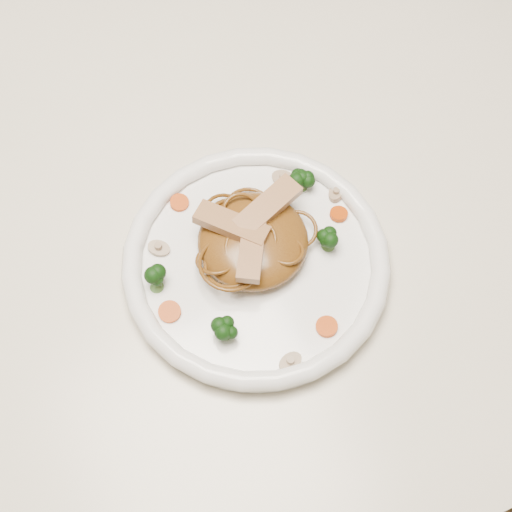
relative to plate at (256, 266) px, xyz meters
name	(u,v)px	position (x,y,z in m)	size (l,w,h in m)	color
ground	(203,405)	(-0.07, 0.09, -0.76)	(4.00, 4.00, 0.00)	#50321B
table	(167,261)	(-0.07, 0.09, -0.11)	(1.20, 0.80, 0.75)	#ECE1C8
plate	(256,266)	(0.00, 0.00, 0.00)	(0.27, 0.27, 0.02)	white
noodle_mound	(253,241)	(0.00, 0.02, 0.02)	(0.11, 0.11, 0.04)	brown
chicken_a	(267,207)	(0.03, 0.04, 0.04)	(0.08, 0.02, 0.01)	tan
chicken_b	(232,225)	(-0.01, 0.03, 0.04)	(0.07, 0.02, 0.01)	tan
chicken_c	(252,249)	(-0.01, 0.00, 0.04)	(0.07, 0.02, 0.01)	tan
broccoli_0	(302,180)	(0.08, 0.06, 0.02)	(0.02, 0.02, 0.03)	black
broccoli_1	(155,280)	(-0.10, 0.01, 0.02)	(0.03, 0.03, 0.03)	black
broccoli_2	(225,329)	(-0.06, -0.06, 0.02)	(0.02, 0.02, 0.03)	black
broccoli_3	(329,239)	(0.07, -0.01, 0.02)	(0.03, 0.03, 0.03)	black
carrot_0	(275,195)	(0.05, 0.06, 0.01)	(0.02, 0.02, 0.01)	#C34007
carrot_1	(170,312)	(-0.10, -0.02, 0.01)	(0.02, 0.02, 0.01)	#C34007
carrot_2	(339,214)	(0.10, 0.01, 0.01)	(0.02, 0.02, 0.01)	#C34007
carrot_3	(179,203)	(-0.05, 0.09, 0.01)	(0.02, 0.02, 0.01)	#C34007
carrot_4	(327,327)	(0.03, -0.09, 0.01)	(0.02, 0.02, 0.01)	#C34007
mushroom_0	(290,362)	(-0.01, -0.11, 0.01)	(0.02, 0.02, 0.01)	tan
mushroom_1	(336,194)	(0.11, 0.04, 0.01)	(0.02, 0.02, 0.01)	tan
mushroom_2	(159,248)	(-0.08, 0.05, 0.01)	(0.02, 0.02, 0.01)	tan
mushroom_3	(283,179)	(0.07, 0.08, 0.01)	(0.03, 0.03, 0.01)	tan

